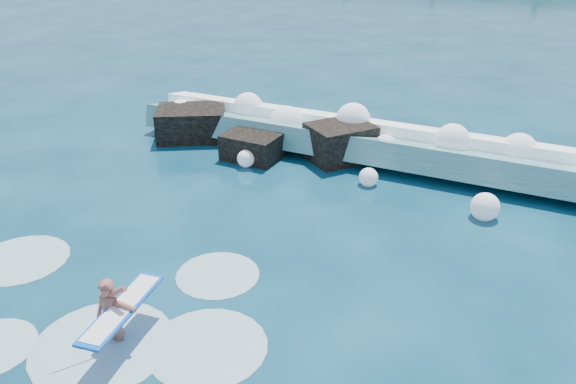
# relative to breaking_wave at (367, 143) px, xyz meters

# --- Properties ---
(ground) EXTENTS (200.00, 200.00, 0.00)m
(ground) POSITION_rel_breaking_wave_xyz_m (-1.70, -7.88, -0.50)
(ground) COLOR #082F43
(ground) RESTS_ON ground
(breaking_wave) EXTENTS (16.55, 2.64, 1.43)m
(breaking_wave) POSITION_rel_breaking_wave_xyz_m (0.00, 0.00, 0.00)
(breaking_wave) COLOR teal
(breaking_wave) RESTS_ON ground
(rock_cluster) EXTENTS (8.48, 3.25, 1.43)m
(rock_cluster) POSITION_rel_breaking_wave_xyz_m (-3.84, -1.03, -0.05)
(rock_cluster) COLOR black
(rock_cluster) RESTS_ON ground
(surfer_with_board) EXTENTS (1.02, 2.87, 1.67)m
(surfer_with_board) POSITION_rel_breaking_wave_xyz_m (-1.42, -11.04, 0.12)
(surfer_with_board) COLOR #9B5748
(surfer_with_board) RESTS_ON ground
(wave_spray) EXTENTS (15.11, 4.28, 1.79)m
(wave_spray) POSITION_rel_breaking_wave_xyz_m (-0.02, -0.19, 0.35)
(wave_spray) COLOR white
(wave_spray) RESTS_ON ground
(surf_foam) EXTENTS (8.82, 5.83, 0.14)m
(surf_foam) POSITION_rel_breaking_wave_xyz_m (-1.90, -10.58, -0.50)
(surf_foam) COLOR silver
(surf_foam) RESTS_ON ground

